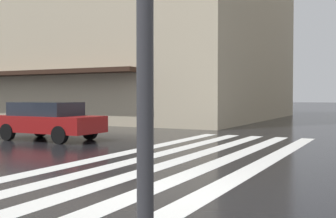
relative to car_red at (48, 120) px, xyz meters
name	(u,v)px	position (x,y,z in m)	size (l,w,h in m)	color
ground_plane	(177,193)	(-5.50, -8.06, -0.76)	(220.00, 220.00, 0.00)	black
zebra_crossing	(192,157)	(-1.50, -6.54, -0.75)	(13.00, 4.50, 0.01)	silver
car_red	(48,120)	(0.00, 0.00, 0.00)	(1.85, 4.10, 1.41)	maroon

